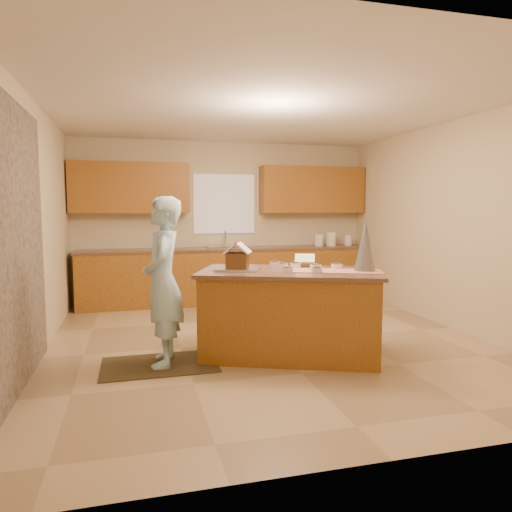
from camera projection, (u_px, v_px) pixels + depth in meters
name	position (u px, v px, depth m)	size (l,w,h in m)	color
floor	(268.00, 341.00, 5.56)	(5.50, 5.50, 0.00)	tan
ceiling	(269.00, 108.00, 5.29)	(5.50, 5.50, 0.00)	silver
wall_back	(224.00, 222.00, 8.07)	(5.50, 5.50, 0.00)	beige
wall_front	(399.00, 245.00, 2.78)	(5.50, 5.50, 0.00)	beige
wall_left	(34.00, 230.00, 4.79)	(5.50, 5.50, 0.00)	beige
wall_right	(454.00, 226.00, 6.06)	(5.50, 5.50, 0.00)	beige
stone_accent	(19.00, 245.00, 4.03)	(2.50, 2.50, 0.00)	gray
window_curtain	(224.00, 204.00, 8.01)	(1.05, 0.03, 1.00)	white
back_counter_base	(228.00, 276.00, 7.87)	(4.80, 0.60, 0.88)	olive
back_counter_top	(227.00, 249.00, 7.83)	(4.85, 0.63, 0.04)	brown
upper_cabinet_left	(130.00, 188.00, 7.45)	(1.85, 0.35, 0.80)	#9A6821
upper_cabinet_right	(312.00, 190.00, 8.24)	(1.85, 0.35, 0.80)	#9A6821
sink	(227.00, 250.00, 7.83)	(0.70, 0.45, 0.12)	silver
faucet	(225.00, 239.00, 7.98)	(0.03, 0.03, 0.28)	silver
island_base	(290.00, 315.00, 4.98)	(1.79, 0.90, 0.88)	olive
island_top	(290.00, 272.00, 4.93)	(1.87, 0.98, 0.04)	brown
table_runner	(333.00, 271.00, 4.87)	(1.00, 0.36, 0.01)	red
baking_tray	(238.00, 269.00, 4.94)	(0.46, 0.34, 0.02)	silver
cookbook	(305.00, 258.00, 5.28)	(0.22, 0.02, 0.18)	white
tinsel_tree	(365.00, 245.00, 4.86)	(0.22, 0.22, 0.55)	#A8AAB4
rug	(159.00, 365.00, 4.69)	(1.14, 0.74, 0.01)	black
boy	(163.00, 281.00, 4.62)	(0.61, 0.40, 1.67)	#B0DFFA
canister_a	(319.00, 240.00, 8.23)	(0.15, 0.15, 0.20)	white
canister_b	(331.00, 239.00, 8.29)	(0.16, 0.16, 0.24)	white
canister_c	(348.00, 240.00, 8.37)	(0.13, 0.13, 0.18)	white
paper_towel	(171.00, 242.00, 7.58)	(0.10, 0.10, 0.22)	white
gingerbread_house	(238.00, 258.00, 4.93)	(0.36, 0.36, 0.28)	#553216
candy_bowls	(301.00, 267.00, 5.01)	(0.73, 0.73, 0.05)	#3392C0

